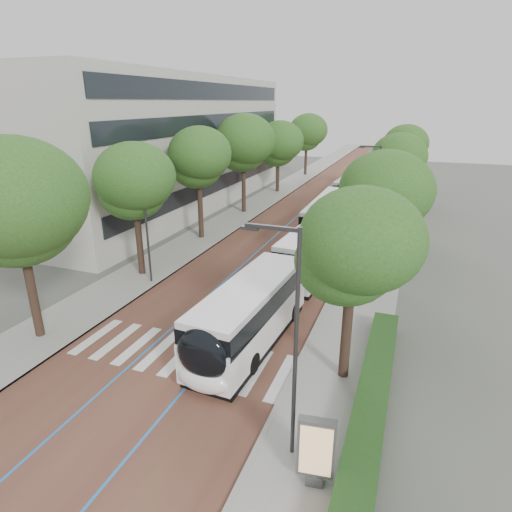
{
  "coord_description": "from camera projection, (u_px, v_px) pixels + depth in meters",
  "views": [
    {
      "loc": [
        9.67,
        -14.21,
        11.42
      ],
      "look_at": [
        0.96,
        9.13,
        2.4
      ],
      "focal_mm": 30.0,
      "sensor_mm": 36.0,
      "label": 1
    }
  ],
  "objects": [
    {
      "name": "streetlight_near",
      "position": [
        291.0,
        330.0,
        13.12
      ],
      "size": [
        1.82,
        0.2,
        8.0
      ],
      "color": "#313234",
      "rests_on": "sidewalk_right"
    },
    {
      "name": "hedge",
      "position": [
        371.0,
        403.0,
        16.42
      ],
      "size": [
        1.2,
        14.0,
        0.8
      ],
      "primitive_type": "cube",
      "color": "#1B3E15",
      "rests_on": "sidewalk_right"
    },
    {
      "name": "kerb_left",
      "position": [
        291.0,
        192.0,
        56.64
      ],
      "size": [
        0.2,
        140.0,
        0.14
      ],
      "primitive_type": "cube",
      "color": "gray",
      "rests_on": "ground"
    },
    {
      "name": "sidewalk_right",
      "position": [
        394.0,
        200.0,
        52.33
      ],
      "size": [
        4.0,
        140.0,
        0.12
      ],
      "primitive_type": "cube",
      "color": "#9A9792",
      "rests_on": "ground"
    },
    {
      "name": "bus_queued_1",
      "position": [
        353.0,
        189.0,
        50.82
      ],
      "size": [
        3.28,
        12.53,
        3.2
      ],
      "rotation": [
        0.0,
        0.0,
        -0.06
      ],
      "color": "white",
      "rests_on": "ground"
    },
    {
      "name": "streetlight_far",
      "position": [
        375.0,
        187.0,
        35.15
      ],
      "size": [
        1.82,
        0.2,
        8.0
      ],
      "color": "#313234",
      "rests_on": "sidewalk_right"
    },
    {
      "name": "lead_bus",
      "position": [
        279.0,
        285.0,
        24.23
      ],
      "size": [
        3.64,
        18.51,
        3.2
      ],
      "rotation": [
        0.0,
        0.0,
        -0.06
      ],
      "color": "black",
      "rests_on": "ground"
    },
    {
      "name": "zebra_crossing",
      "position": [
        182.0,
        355.0,
        20.39
      ],
      "size": [
        10.55,
        3.6,
        0.01
      ],
      "color": "silver",
      "rests_on": "ground"
    },
    {
      "name": "trees_right",
      "position": [
        391.0,
        175.0,
        35.08
      ],
      "size": [
        5.99,
        47.21,
        8.22
      ],
      "color": "black",
      "rests_on": "ground"
    },
    {
      "name": "bus_queued_0",
      "position": [
        327.0,
        217.0,
        38.46
      ],
      "size": [
        2.61,
        12.41,
        3.2
      ],
      "rotation": [
        0.0,
        0.0,
        0.01
      ],
      "color": "white",
      "rests_on": "ground"
    },
    {
      "name": "lane_line_right",
      "position": [
        346.0,
        197.0,
        54.28
      ],
      "size": [
        0.12,
        126.0,
        0.01
      ],
      "primitive_type": "cube",
      "color": "#246EB8",
      "rests_on": "road"
    },
    {
      "name": "ground",
      "position": [
        167.0,
        366.0,
        19.58
      ],
      "size": [
        160.0,
        160.0,
        0.0
      ],
      "primitive_type": "plane",
      "color": "#51544C",
      "rests_on": "ground"
    },
    {
      "name": "lamp_post_left",
      "position": [
        146.0,
        223.0,
        27.23
      ],
      "size": [
        0.14,
        0.14,
        8.0
      ],
      "primitive_type": "cylinder",
      "color": "#313234",
      "rests_on": "sidewalk_left"
    },
    {
      "name": "kerb_right",
      "position": [
        378.0,
        199.0,
        52.96
      ],
      "size": [
        0.2,
        140.0,
        0.14
      ],
      "primitive_type": "cube",
      "color": "gray",
      "rests_on": "ground"
    },
    {
      "name": "trees_left",
      "position": [
        234.0,
        153.0,
        42.36
      ],
      "size": [
        6.48,
        61.28,
        9.76
      ],
      "color": "black",
      "rests_on": "ground"
    },
    {
      "name": "sidewalk_left",
      "position": [
        277.0,
        191.0,
        57.26
      ],
      "size": [
        4.0,
        140.0,
        0.12
      ],
      "primitive_type": "cube",
      "color": "#9A9792",
      "rests_on": "ground"
    },
    {
      "name": "office_building",
      "position": [
        145.0,
        143.0,
        48.26
      ],
      "size": [
        18.11,
        40.0,
        14.0
      ],
      "color": "#B5B1A7",
      "rests_on": "ground"
    },
    {
      "name": "lane_line_left",
      "position": [
        321.0,
        195.0,
        55.34
      ],
      "size": [
        0.12,
        126.0,
        0.01
      ],
      "primitive_type": "cube",
      "color": "#246EB8",
      "rests_on": "road"
    },
    {
      "name": "road",
      "position": [
        333.0,
        196.0,
        54.82
      ],
      "size": [
        11.0,
        140.0,
        0.02
      ],
      "primitive_type": "cube",
      "color": "#572E27",
      "rests_on": "ground"
    },
    {
      "name": "ad_panel",
      "position": [
        316.0,
        451.0,
        13.04
      ],
      "size": [
        1.19,
        0.51,
        2.41
      ],
      "rotation": [
        0.0,
        0.0,
        0.13
      ],
      "color": "#59595B",
      "rests_on": "sidewalk_right"
    }
  ]
}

